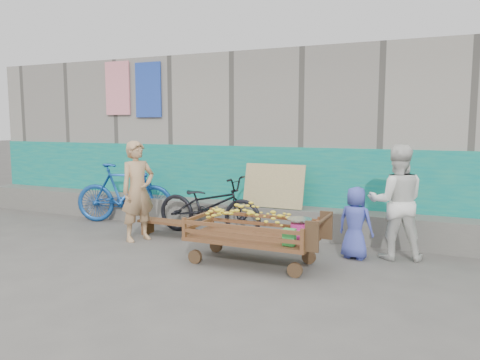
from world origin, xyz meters
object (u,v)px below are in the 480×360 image
at_px(bench, 168,225).
at_px(child, 355,223).
at_px(woman, 396,202).
at_px(bicycle_dark, 209,205).
at_px(vendor_man, 138,191).
at_px(bicycle_blue, 125,193).
at_px(banana_cart, 250,225).

distance_m(bench, child, 2.97).
bearing_deg(woman, bicycle_dark, -17.98).
bearing_deg(bench, bicycle_dark, 34.45).
height_order(vendor_man, bicycle_dark, vendor_man).
distance_m(bench, bicycle_blue, 1.43).
bearing_deg(child, bicycle_dark, 2.22).
distance_m(banana_cart, woman, 1.97).
xyz_separation_m(bench, child, (2.95, -0.04, 0.30)).
relative_size(banana_cart, bicycle_blue, 0.98).
bearing_deg(bicycle_blue, banana_cart, -132.30).
height_order(banana_cart, bicycle_blue, bicycle_blue).
xyz_separation_m(bench, bicycle_blue, (-1.28, 0.55, 0.36)).
relative_size(vendor_man, woman, 1.01).
bearing_deg(woman, banana_cart, 17.03).
height_order(bench, woman, woman).
bearing_deg(vendor_man, bicycle_blue, 70.15).
distance_m(banana_cart, vendor_man, 2.09).
distance_m(banana_cart, bench, 1.98).
height_order(woman, bicycle_dark, woman).
xyz_separation_m(banana_cart, bicycle_dark, (-1.23, 1.20, -0.03)).
xyz_separation_m(bench, woman, (3.44, 0.19, 0.58)).
relative_size(bench, woman, 0.65).
relative_size(banana_cart, child, 1.82).
bearing_deg(bicycle_dark, vendor_man, 134.14).
distance_m(vendor_man, bicycle_blue, 1.42).
xyz_separation_m(vendor_man, bicycle_blue, (-1.02, 0.97, -0.23)).
relative_size(bicycle_dark, bicycle_blue, 1.02).
relative_size(child, bicycle_blue, 0.54).
bearing_deg(woman, bench, -11.26).
distance_m(bicycle_dark, bicycle_blue, 1.83).
xyz_separation_m(woman, bicycle_blue, (-4.71, 0.35, -0.22)).
bearing_deg(bench, vendor_man, -121.85).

